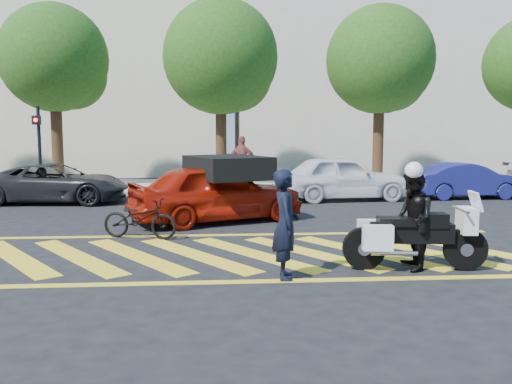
{
  "coord_description": "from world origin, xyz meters",
  "views": [
    {
      "loc": [
        -0.21,
        -10.09,
        2.35
      ],
      "look_at": [
        0.63,
        1.22,
        1.05
      ],
      "focal_mm": 38.0,
      "sensor_mm": 36.0,
      "label": 1
    }
  ],
  "objects": [
    {
      "name": "police_motorcycle",
      "position": [
        3.08,
        -1.35,
        0.58
      ],
      "size": [
        2.42,
        0.81,
        1.07
      ],
      "rotation": [
        0.0,
        0.0,
        -0.11
      ],
      "color": "black",
      "rests_on": "ground"
    },
    {
      "name": "tree_center",
      "position": [
        0.13,
        12.06,
        5.1
      ],
      "size": [
        4.6,
        4.6,
        7.56
      ],
      "color": "black",
      "rests_on": "ground"
    },
    {
      "name": "pedestrian_right",
      "position": [
        0.8,
        10.72,
        1.14
      ],
      "size": [
        1.25,
        0.8,
        1.97
      ],
      "primitive_type": "imported",
      "rotation": [
        0.0,
        0.0,
        2.85
      ],
      "color": "#964844",
      "rests_on": "sidewalk"
    },
    {
      "name": "red_convertible",
      "position": [
        -0.2,
        3.72,
        0.76
      ],
      "size": [
        4.8,
        3.39,
        1.52
      ],
      "primitive_type": "imported",
      "rotation": [
        0.0,
        0.0,
        1.97
      ],
      "color": "#901406",
      "rests_on": "ground"
    },
    {
      "name": "building_right",
      "position": [
        9.0,
        21.0,
        5.5
      ],
      "size": [
        16.0,
        8.0,
        11.0
      ],
      "primitive_type": "cube",
      "color": "beige",
      "rests_on": "ground"
    },
    {
      "name": "officer_bike",
      "position": [
        0.87,
        -1.74,
        0.87
      ],
      "size": [
        0.44,
        0.65,
        1.74
      ],
      "primitive_type": "imported",
      "rotation": [
        0.0,
        0.0,
        1.53
      ],
      "color": "black",
      "rests_on": "ground"
    },
    {
      "name": "crosswalk",
      "position": [
        -0.04,
        0.0,
        0.0
      ],
      "size": [
        12.33,
        4.0,
        0.01
      ],
      "color": "yellow",
      "rests_on": "ground"
    },
    {
      "name": "tree_left",
      "position": [
        -6.37,
        12.06,
        4.99
      ],
      "size": [
        4.2,
        4.2,
        7.26
      ],
      "color": "black",
      "rests_on": "ground"
    },
    {
      "name": "ground",
      "position": [
        0.0,
        0.0,
        0.0
      ],
      "size": [
        90.0,
        90.0,
        0.0
      ],
      "primitive_type": "plane",
      "color": "black",
      "rests_on": "ground"
    },
    {
      "name": "sidewalk",
      "position": [
        0.0,
        12.0,
        0.07
      ],
      "size": [
        60.0,
        5.0,
        0.15
      ],
      "primitive_type": "cube",
      "color": "#9E998E",
      "rests_on": "ground"
    },
    {
      "name": "bicycle",
      "position": [
        -1.87,
        1.66,
        0.44
      ],
      "size": [
        1.78,
        1.05,
        0.88
      ],
      "primitive_type": "imported",
      "rotation": [
        0.0,
        0.0,
        1.28
      ],
      "color": "black",
      "rests_on": "ground"
    },
    {
      "name": "parked_mid_left",
      "position": [
        -5.38,
        7.8,
        0.63
      ],
      "size": [
        4.68,
        2.38,
        1.27
      ],
      "primitive_type": "imported",
      "rotation": [
        0.0,
        0.0,
        1.51
      ],
      "color": "black",
      "rests_on": "ground"
    },
    {
      "name": "building_left",
      "position": [
        -8.0,
        21.0,
        5.0
      ],
      "size": [
        16.0,
        8.0,
        10.0
      ],
      "primitive_type": "cube",
      "color": "beige",
      "rests_on": "ground"
    },
    {
      "name": "parked_right",
      "position": [
        8.46,
        7.96,
        0.61
      ],
      "size": [
        3.78,
        1.46,
        1.23
      ],
      "primitive_type": "imported",
      "rotation": [
        0.0,
        0.0,
        1.62
      ],
      "color": "navy",
      "rests_on": "ground"
    },
    {
      "name": "signal_pole",
      "position": [
        -6.5,
        9.74,
        1.92
      ],
      "size": [
        0.28,
        0.43,
        3.2
      ],
      "color": "black",
      "rests_on": "ground"
    },
    {
      "name": "tree_right",
      "position": [
        6.63,
        12.06,
        5.05
      ],
      "size": [
        4.4,
        4.4,
        7.41
      ],
      "color": "black",
      "rests_on": "ground"
    },
    {
      "name": "parked_mid_right",
      "position": [
        4.04,
        7.81,
        0.76
      ],
      "size": [
        4.59,
        2.17,
        1.52
      ],
      "primitive_type": "imported",
      "rotation": [
        0.0,
        0.0,
        1.66
      ],
      "color": "silver",
      "rests_on": "ground"
    },
    {
      "name": "officer_moto",
      "position": [
        3.06,
        -1.36,
        0.84
      ],
      "size": [
        0.72,
        0.88,
        1.69
      ],
      "primitive_type": "imported",
      "rotation": [
        0.0,
        0.0,
        -1.68
      ],
      "color": "black",
      "rests_on": "ground"
    }
  ]
}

